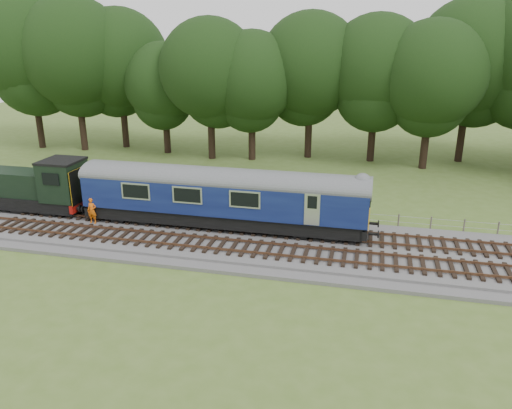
# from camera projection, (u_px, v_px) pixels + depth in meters

# --- Properties ---
(ground) EXTENTS (120.00, 120.00, 0.00)m
(ground) POSITION_uv_depth(u_px,v_px,m) (263.00, 244.00, 30.09)
(ground) COLOR #4E6926
(ground) RESTS_ON ground
(ballast) EXTENTS (70.00, 7.00, 0.35)m
(ballast) POSITION_uv_depth(u_px,v_px,m) (263.00, 241.00, 30.03)
(ballast) COLOR #4C4C4F
(ballast) RESTS_ON ground
(track_north) EXTENTS (67.20, 2.40, 0.21)m
(track_north) POSITION_uv_depth(u_px,v_px,m) (268.00, 229.00, 31.24)
(track_north) COLOR black
(track_north) RESTS_ON ballast
(track_south) EXTENTS (67.20, 2.40, 0.21)m
(track_south) POSITION_uv_depth(u_px,v_px,m) (257.00, 248.00, 28.48)
(track_south) COLOR black
(track_south) RESTS_ON ballast
(fence) EXTENTS (64.00, 0.12, 1.00)m
(fence) POSITION_uv_depth(u_px,v_px,m) (277.00, 218.00, 34.23)
(fence) COLOR #6B6054
(fence) RESTS_ON ground
(tree_line) EXTENTS (70.00, 8.00, 18.00)m
(tree_line) POSITION_uv_depth(u_px,v_px,m) (310.00, 159.00, 50.32)
(tree_line) COLOR black
(tree_line) RESTS_ON ground
(dmu_railcar) EXTENTS (18.05, 2.86, 3.88)m
(dmu_railcar) POSITION_uv_depth(u_px,v_px,m) (223.00, 193.00, 31.16)
(dmu_railcar) COLOR black
(dmu_railcar) RESTS_ON ground
(shunter_loco) EXTENTS (8.91, 2.60, 3.38)m
(shunter_loco) POSITION_uv_depth(u_px,v_px,m) (30.00, 187.00, 34.39)
(shunter_loco) COLOR black
(shunter_loco) RESTS_ON ground
(worker) EXTENTS (0.64, 0.43, 1.72)m
(worker) POSITION_uv_depth(u_px,v_px,m) (92.00, 211.00, 32.16)
(worker) COLOR orange
(worker) RESTS_ON ballast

